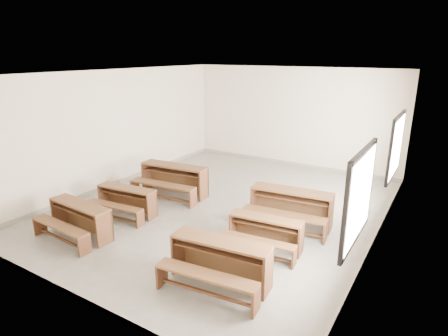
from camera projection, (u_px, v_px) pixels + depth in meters
The scene contains 7 objects.
room at pixel (227, 121), 8.50m from camera, with size 8.50×8.50×3.20m.
desk_set_0 at pixel (79, 217), 7.64m from camera, with size 1.59×0.89×0.70m.
desk_set_1 at pixel (126, 199), 8.66m from camera, with size 1.51×0.90×0.65m.
desk_set_2 at pixel (173, 178), 9.82m from camera, with size 1.90×1.12×0.81m.
desk_set_3 at pixel (219, 259), 6.04m from camera, with size 1.75×1.04×0.75m.
desk_set_4 at pixel (265, 231), 7.14m from camera, with size 1.48×0.87×0.63m.
desk_set_5 at pixel (291, 205), 8.11m from camera, with size 1.85×1.10×0.79m.
Camera 1 is at (4.45, -7.22, 3.64)m, focal length 30.00 mm.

